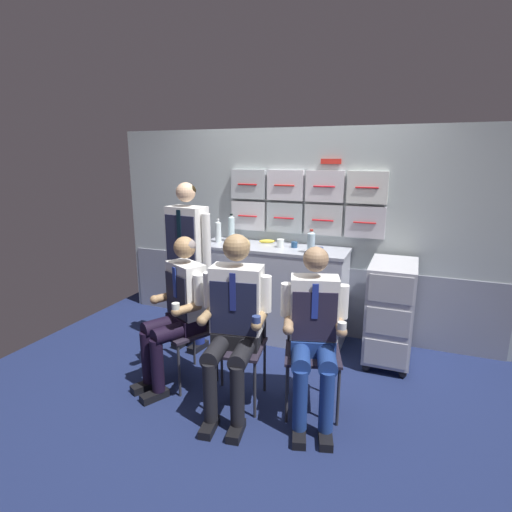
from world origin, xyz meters
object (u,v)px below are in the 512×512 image
at_px(service_trolley, 390,310).
at_px(water_bottle_clear, 231,228).
at_px(folding_chair_left, 195,318).
at_px(snack_banana, 267,241).
at_px(coffee_cup_spare, 280,243).
at_px(crew_member_by_counter, 314,327).
at_px(crew_member_left, 177,306).
at_px(crew_member_standing, 188,253).
at_px(folding_chair_by_counter, 313,337).
at_px(folding_chair_right, 240,332).
at_px(crew_member_right, 234,315).

relative_size(service_trolley, water_bottle_clear, 3.15).
bearing_deg(service_trolley, folding_chair_left, -149.53).
height_order(service_trolley, snack_banana, snack_banana).
relative_size(folding_chair_left, water_bottle_clear, 2.89).
bearing_deg(coffee_cup_spare, folding_chair_left, -112.41).
relative_size(folding_chair_left, crew_member_by_counter, 0.69).
bearing_deg(service_trolley, crew_member_by_counter, -113.32).
relative_size(crew_member_left, coffee_cup_spare, 14.83).
bearing_deg(crew_member_by_counter, service_trolley, 66.68).
relative_size(service_trolley, crew_member_left, 0.76).
relative_size(crew_member_left, crew_member_by_counter, 0.99).
distance_m(folding_chair_left, crew_member_standing, 0.72).
bearing_deg(crew_member_by_counter, snack_banana, 122.31).
relative_size(folding_chair_by_counter, water_bottle_clear, 2.89).
xyz_separation_m(crew_member_by_counter, snack_banana, (-0.84, 1.32, 0.30)).
distance_m(crew_member_by_counter, water_bottle_clear, 1.81).
distance_m(service_trolley, crew_member_left, 1.91).
distance_m(crew_member_standing, water_bottle_clear, 0.67).
xyz_separation_m(folding_chair_right, snack_banana, (-0.24, 1.27, 0.45)).
height_order(crew_member_left, crew_member_by_counter, crew_member_by_counter).
xyz_separation_m(service_trolley, coffee_cup_spare, (-1.10, 0.12, 0.51)).
distance_m(crew_member_standing, coffee_cup_spare, 0.92).
xyz_separation_m(service_trolley, snack_banana, (-1.30, 0.26, 0.49)).
xyz_separation_m(folding_chair_left, folding_chair_right, (0.46, -0.12, 0.00)).
height_order(crew_member_left, snack_banana, crew_member_left).
xyz_separation_m(crew_member_right, folding_chair_by_counter, (0.53, 0.26, -0.20)).
distance_m(crew_member_standing, snack_banana, 0.88).
bearing_deg(crew_member_right, water_bottle_clear, 115.45).
bearing_deg(water_bottle_clear, folding_chair_by_counter, -43.33).
relative_size(service_trolley, crew_member_by_counter, 0.75).
bearing_deg(snack_banana, service_trolley, -11.31).
bearing_deg(crew_member_right, crew_member_standing, 137.78).
bearing_deg(folding_chair_right, water_bottle_clear, 117.32).
distance_m(service_trolley, folding_chair_right, 1.46).
relative_size(service_trolley, coffee_cup_spare, 11.23).
relative_size(folding_chair_right, snack_banana, 5.04).
relative_size(crew_member_by_counter, water_bottle_clear, 4.19).
xyz_separation_m(crew_member_left, coffee_cup_spare, (0.49, 1.16, 0.33)).
bearing_deg(crew_member_right, folding_chair_left, 150.76).
xyz_separation_m(service_trolley, crew_member_by_counter, (-0.46, -1.07, 0.19)).
distance_m(water_bottle_clear, coffee_cup_spare, 0.60).
distance_m(crew_member_left, folding_chair_right, 0.56).
relative_size(folding_chair_left, crew_member_standing, 0.53).
xyz_separation_m(crew_member_left, crew_member_by_counter, (1.14, -0.03, 0.01)).
bearing_deg(crew_member_right, folding_chair_right, 99.09).
relative_size(service_trolley, folding_chair_by_counter, 1.09).
xyz_separation_m(folding_chair_right, folding_chair_by_counter, (0.55, 0.10, 0.00)).
height_order(folding_chair_by_counter, water_bottle_clear, water_bottle_clear).
height_order(coffee_cup_spare, snack_banana, coffee_cup_spare).
bearing_deg(crew_member_left, folding_chair_left, 62.03).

